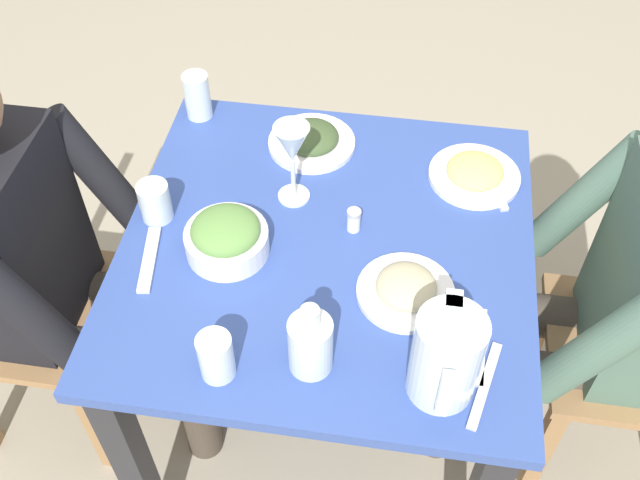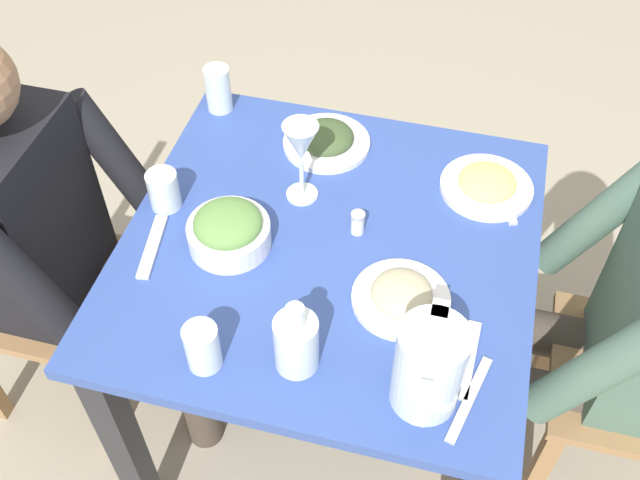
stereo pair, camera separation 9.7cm
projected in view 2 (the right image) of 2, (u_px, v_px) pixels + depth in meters
ground_plane at (327, 416)px, 2.09m from camera, size 8.00×8.00×0.00m
dining_table at (329, 283)px, 1.63m from camera, size 0.85×0.85×0.75m
chair_near at (9, 266)px, 1.83m from camera, size 0.40×0.40×0.86m
diner_near at (69, 243)px, 1.69m from camera, size 0.48×0.53×1.15m
diner_far at (612, 317)px, 1.56m from camera, size 0.48×0.53×1.15m
water_pitcher at (429, 367)px, 1.22m from camera, size 0.16×0.12×0.19m
salad_bowl at (229, 230)px, 1.50m from camera, size 0.17×0.17×0.09m
plate_fries at (487, 184)px, 1.62m from camera, size 0.20×0.20×0.04m
plate_dolmas at (327, 139)px, 1.72m from camera, size 0.20×0.20×0.05m
plate_beans at (401, 296)px, 1.42m from camera, size 0.19×0.19×0.05m
water_glass_far_right at (218, 89)px, 1.78m from camera, size 0.06×0.06×0.11m
water_glass_center at (202, 347)px, 1.30m from camera, size 0.06×0.06×0.10m
water_glass_by_pitcher at (164, 190)px, 1.57m from camera, size 0.07×0.07×0.09m
wine_glass at (301, 147)px, 1.52m from camera, size 0.08×0.08×0.20m
oil_carafe at (296, 345)px, 1.30m from camera, size 0.08×0.08×0.16m
salt_shaker at (358, 223)px, 1.53m from camera, size 0.03×0.03×0.05m
fork_near at (467, 359)px, 1.34m from camera, size 0.17×0.03×0.01m
knife_near at (469, 399)px, 1.29m from camera, size 0.18×0.06×0.01m
fork_far at (152, 246)px, 1.52m from camera, size 0.17×0.05×0.01m
knife_far at (504, 193)px, 1.62m from camera, size 0.18×0.07×0.01m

